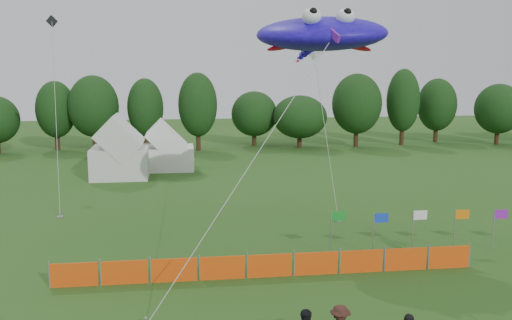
{
  "coord_description": "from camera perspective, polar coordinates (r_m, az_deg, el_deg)",
  "views": [
    {
      "loc": [
        -2.93,
        -15.7,
        8.84
      ],
      "look_at": [
        0.0,
        6.0,
        5.2
      ],
      "focal_mm": 40.0,
      "sensor_mm": 36.0,
      "label": 1
    }
  ],
  "objects": [
    {
      "name": "small_kite_white",
      "position": [
        34.06,
        6.57,
        5.54
      ],
      "size": [
        1.52,
        3.6,
        10.18
      ],
      "color": "white",
      "rests_on": "ground"
    },
    {
      "name": "tent_right",
      "position": [
        49.37,
        -8.9,
        0.94
      ],
      "size": [
        4.6,
        3.68,
        3.25
      ],
      "color": "white",
      "rests_on": "ground"
    },
    {
      "name": "small_kite_dark",
      "position": [
        41.85,
        -19.49,
        6.89
      ],
      "size": [
        2.9,
        12.27,
        12.61
      ],
      "color": "black",
      "rests_on": "ground"
    },
    {
      "name": "tent_left",
      "position": [
        46.71,
        -13.42,
        0.76
      ],
      "size": [
        4.49,
        4.49,
        3.97
      ],
      "color": "silver",
      "rests_on": "ground"
    },
    {
      "name": "stingray_kite",
      "position": [
        30.1,
        6.37,
        12.35
      ],
      "size": [
        12.64,
        18.97,
        11.62
      ],
      "color": "#2810E3",
      "rests_on": "ground"
    },
    {
      "name": "flag_row",
      "position": [
        28.59,
        17.68,
        -6.13
      ],
      "size": [
        10.73,
        0.71,
        2.12
      ],
      "color": "gray",
      "rests_on": "ground"
    },
    {
      "name": "treeline",
      "position": [
        60.97,
        -3.42,
        5.04
      ],
      "size": [
        104.57,
        8.78,
        8.36
      ],
      "color": "#382314",
      "rests_on": "ground"
    },
    {
      "name": "barrier_fence",
      "position": [
        24.43,
        1.37,
        -10.52
      ],
      "size": [
        17.9,
        0.06,
        1.0
      ],
      "color": "#E7490C",
      "rests_on": "ground"
    }
  ]
}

